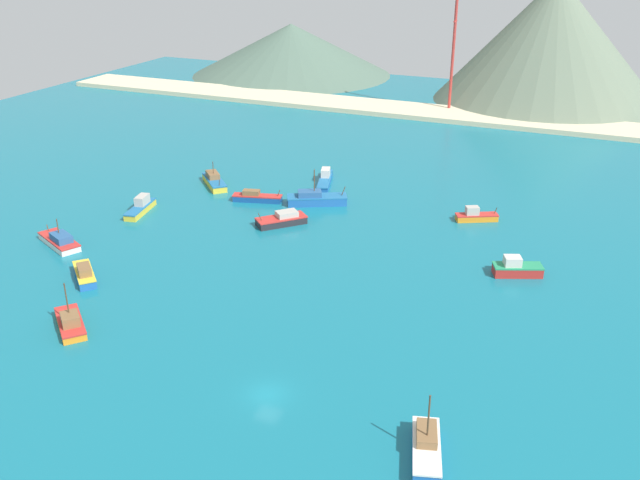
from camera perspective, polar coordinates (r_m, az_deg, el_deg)
The scene contains 17 objects.
ground at distance 97.42m, azimuth 3.81°, elevation -2.85°, with size 260.00×280.00×0.50m.
fishing_boat_0 at distance 117.06m, azimuth 12.53°, elevation 1.93°, with size 6.96×4.88×2.44m.
fishing_boat_1 at distance 131.66m, azimuth 0.42°, elevation 4.97°, with size 5.17×10.86×2.48m.
fishing_boat_2 at distance 121.47m, azimuth -14.34°, elevation 2.61°, with size 3.78×8.73×2.66m.
fishing_boat_3 at distance 113.00m, azimuth -3.09°, elevation 1.67°, with size 7.71×7.97×2.52m.
fishing_boat_4 at distance 123.09m, azimuth -5.18°, elevation 3.48°, with size 8.81×4.22×2.28m.
fishing_boat_6 at distance 112.17m, azimuth -20.37°, elevation -0.06°, with size 9.43×6.56×4.36m.
fishing_boat_7 at distance 100.19m, azimuth -18.57°, elevation -2.62°, with size 7.00×6.65×2.38m.
fishing_boat_8 at distance 99.96m, azimuth 15.66°, elevation -2.23°, with size 7.12×4.89×2.75m.
fishing_boat_10 at distance 66.42m, azimuth 8.62°, elevation -16.34°, with size 4.60×8.23×6.55m.
fishing_boat_11 at distance 88.96m, azimuth -19.60°, elevation -6.33°, with size 7.73×7.23×6.17m.
fishing_boat_12 at distance 131.84m, azimuth -8.58°, elevation 4.76°, with size 8.30×8.42×4.55m.
fishing_boat_13 at distance 121.29m, azimuth -0.34°, elevation 3.36°, with size 10.60×7.53×6.24m.
beach_strip at distance 181.46m, azimuth 13.78°, elevation 9.56°, with size 247.00×14.52×1.20m, color beige.
hill_west at distance 234.46m, azimuth -2.34°, elevation 15.20°, with size 64.27×64.27×16.02m.
hill_central at distance 203.72m, azimuth 18.27°, elevation 15.12°, with size 60.44×60.44×32.71m.
radio_tower at distance 184.48m, azimuth 10.83°, elevation 15.79°, with size 3.67×2.94×36.70m.
Camera 1 is at (28.27, -52.29, 43.57)m, focal length 39.44 mm.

